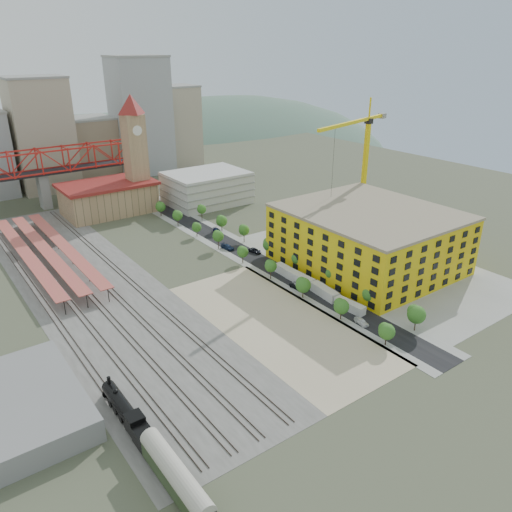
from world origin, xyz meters
TOP-DOWN VIEW (x-y plane):
  - ground at (0.00, 0.00)m, footprint 400.00×400.00m
  - ballast_strip at (-36.00, 17.50)m, footprint 36.00×165.00m
  - dirt_lot at (-4.00, -31.50)m, footprint 28.00×67.00m
  - street_asphalt at (16.00, 15.00)m, footprint 12.00×170.00m
  - sidewalk_west at (10.50, 15.00)m, footprint 3.00×170.00m
  - sidewalk_east at (21.50, 15.00)m, footprint 3.00×170.00m
  - construction_pad at (45.00, -20.00)m, footprint 50.00×90.00m
  - rail_tracks at (-37.80, 17.50)m, footprint 26.56×160.00m
  - platform_canopies at (-41.00, 45.00)m, footprint 16.00×80.00m
  - station_hall at (-5.00, 82.00)m, footprint 38.00×24.00m
  - clock_tower at (8.00, 79.99)m, footprint 12.00×12.00m
  - parking_garage at (36.00, 70.00)m, footprint 34.00×26.00m
  - truss_bridge at (-25.00, 105.00)m, footprint 94.00×9.60m
  - construction_building at (42.00, -20.00)m, footprint 44.60×50.60m
  - warehouse at (-66.00, -30.00)m, footprint 22.00×32.00m
  - street_trees at (16.00, 5.00)m, footprint 15.40×124.40m
  - skyline at (7.47, 142.31)m, footprint 133.00×46.00m
  - distant_hills at (45.28, 260.00)m, footprint 647.00×264.00m
  - locomotive at (-50.00, -44.18)m, footprint 3.04×23.44m
  - coach at (-50.00, -63.65)m, footprint 3.36×19.53m
  - tower_crane at (62.06, 3.46)m, footprint 44.84×14.07m
  - site_trailer_a at (16.00, -37.91)m, footprint 3.24×9.38m
  - site_trailer_b at (16.00, -27.91)m, footprint 3.54×10.37m
  - site_trailer_c at (16.00, -17.33)m, footprint 3.01×10.39m
  - site_trailer_d at (16.00, -11.24)m, footprint 2.93×10.11m
  - car_0 at (13.00, -44.94)m, footprint 2.50×4.78m
  - car_1 at (13.00, -19.82)m, footprint 2.23×4.75m
  - car_2 at (13.00, -19.95)m, footprint 2.99×5.62m
  - car_3 at (13.00, 18.03)m, footprint 3.05×5.74m
  - car_4 at (19.00, -28.77)m, footprint 2.40×4.52m
  - car_5 at (19.00, -23.53)m, footprint 1.88×4.66m
  - car_6 at (19.00, 9.73)m, footprint 2.94×5.24m
  - car_7 at (19.00, 34.32)m, footprint 2.70×5.22m

SIDE VIEW (x-z plane):
  - distant_hills at x=45.28m, z-range -193.04..33.96m
  - ground at x=0.00m, z-range 0.00..0.00m
  - street_trees at x=16.00m, z-range -4.00..4.00m
  - sidewalk_west at x=10.50m, z-range 0.00..0.04m
  - sidewalk_east at x=21.50m, z-range 0.00..0.04m
  - ballast_strip at x=-36.00m, z-range 0.00..0.06m
  - dirt_lot at x=-4.00m, z-range 0.00..0.06m
  - street_asphalt at x=16.00m, z-range 0.00..0.06m
  - construction_pad at x=45.00m, z-range 0.00..0.06m
  - rail_tracks at x=-37.80m, z-range 0.06..0.24m
  - car_6 at x=19.00m, z-range 0.00..1.38m
  - car_7 at x=19.00m, z-range 0.00..1.45m
  - car_4 at x=19.00m, z-range 0.00..1.46m
  - car_2 at x=13.00m, z-range 0.00..1.51m
  - car_1 at x=13.00m, z-range 0.00..1.51m
  - car_5 at x=19.00m, z-range 0.00..1.51m
  - car_0 at x=13.00m, z-range 0.00..1.55m
  - car_3 at x=13.00m, z-range 0.00..1.58m
  - site_trailer_a at x=16.00m, z-range 0.00..2.52m
  - site_trailer_d at x=16.00m, z-range 0.00..2.75m
  - site_trailer_b at x=16.00m, z-range 0.00..2.78m
  - site_trailer_c at x=16.00m, z-range 0.00..2.82m
  - locomotive at x=-50.00m, z-range -0.74..5.12m
  - warehouse at x=-66.00m, z-range 0.00..5.00m
  - coach at x=-50.00m, z-range 0.20..6.33m
  - platform_canopies at x=-41.00m, z-range 1.93..6.06m
  - station_hall at x=-5.00m, z-range 0.12..13.22m
  - parking_garage at x=36.00m, z-range 0.00..14.00m
  - construction_building at x=42.00m, z-range 0.01..18.81m
  - truss_bridge at x=-25.00m, z-range 6.06..31.66m
  - skyline at x=7.47m, z-range -7.19..52.81m
  - clock_tower at x=8.00m, z-range 2.70..54.70m
  - tower_crane at x=62.06m, z-range 5.77..55.01m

